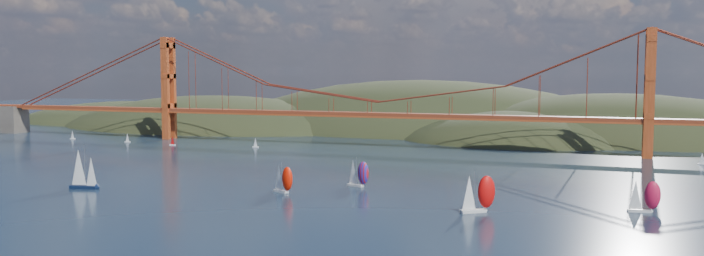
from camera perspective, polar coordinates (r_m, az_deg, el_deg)
name	(u,v)px	position (r m, az deg, el deg)	size (l,w,h in m)	color
ground	(151,225)	(173.13, -16.39, -7.72)	(1200.00, 1200.00, 0.00)	black
headlands	(500,154)	(420.70, 12.23, -2.09)	(725.00, 225.00, 96.00)	black
bridge	(376,81)	(332.06, 2.00, 3.95)	(552.00, 12.00, 55.00)	maroon
sloop_navy	(82,169)	(231.12, -21.50, -3.22)	(9.24, 5.77, 13.83)	black
racer_0	(283,178)	(209.23, -5.77, -4.20)	(8.21, 5.97, 9.23)	silver
racer_1	(477,193)	(182.25, 10.38, -5.33)	(9.46, 8.02, 10.93)	silver
racer_2	(644,196)	(195.12, 23.07, -5.19)	(8.32, 4.11, 9.37)	silver
racer_rwb	(358,173)	(218.92, 0.49, -3.75)	(8.42, 5.49, 9.41)	silver
distant_boat_0	(72,135)	(401.41, -22.22, -0.52)	(3.00, 2.00, 4.70)	silver
distant_boat_1	(127,138)	(373.25, -18.17, -0.78)	(3.00, 2.00, 4.70)	silver
distant_boat_2	(172,141)	(352.25, -14.70, -1.01)	(3.00, 2.00, 4.70)	silver
distant_boat_3	(255,143)	(334.22, -8.03, -1.21)	(3.00, 2.00, 4.70)	silver
distant_boat_4	(702,159)	(303.68, 27.08, -2.28)	(3.00, 2.00, 4.70)	silver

